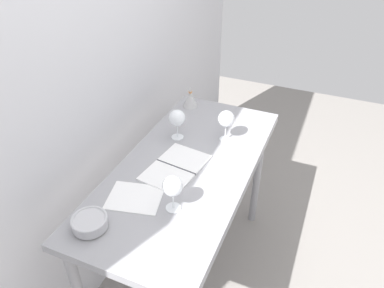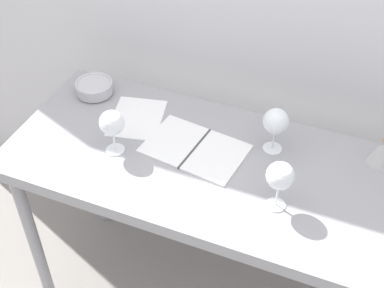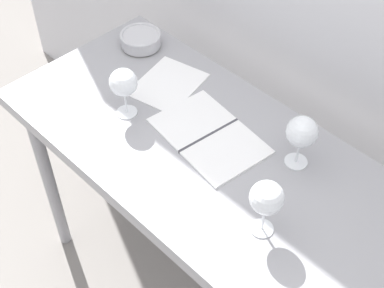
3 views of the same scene
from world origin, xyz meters
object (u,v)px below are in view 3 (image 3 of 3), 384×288
object	(u,v)px
wine_glass_far_right	(302,133)
tasting_sheet_upper	(168,84)
tasting_bowl	(141,39)
open_notebook	(209,136)
wine_glass_near_left	(123,83)
wine_glass_near_right	(267,199)

from	to	relation	value
wine_glass_far_right	tasting_sheet_upper	bearing A→B (deg)	-176.77
tasting_sheet_upper	tasting_bowl	xyz separation A→B (m)	(-0.23, 0.08, 0.03)
wine_glass_far_right	open_notebook	size ratio (longest dim) A/B	0.46
wine_glass_near_left	wine_glass_near_right	xyz separation A→B (m)	(0.61, -0.04, 0.01)
open_notebook	wine_glass_far_right	bearing A→B (deg)	30.43
open_notebook	wine_glass_near_left	bearing A→B (deg)	-149.59
wine_glass_far_right	tasting_bowl	distance (m)	0.77
wine_glass_far_right	tasting_sheet_upper	size ratio (longest dim) A/B	0.72
wine_glass_near_left	tasting_bowl	world-z (taller)	wine_glass_near_left
tasting_sheet_upper	wine_glass_near_right	bearing A→B (deg)	-33.22
open_notebook	tasting_sheet_upper	distance (m)	0.28
wine_glass_near_left	open_notebook	world-z (taller)	wine_glass_near_left
tasting_sheet_upper	tasting_bowl	size ratio (longest dim) A/B	1.60
wine_glass_near_left	tasting_bowl	xyz separation A→B (m)	(-0.24, 0.27, -0.09)
open_notebook	tasting_sheet_upper	size ratio (longest dim) A/B	1.57
wine_glass_near_left	wine_glass_near_right	distance (m)	0.61
wine_glass_near_left	open_notebook	distance (m)	0.31
wine_glass_near_left	wine_glass_far_right	distance (m)	0.57
open_notebook	tasting_bowl	xyz separation A→B (m)	(-0.50, 0.16, 0.03)
wine_glass_near_left	tasting_sheet_upper	world-z (taller)	wine_glass_near_left
wine_glass_near_right	tasting_bowl	bearing A→B (deg)	160.14
open_notebook	tasting_bowl	distance (m)	0.53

